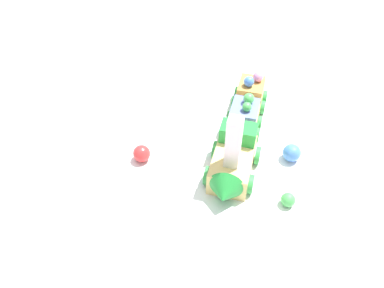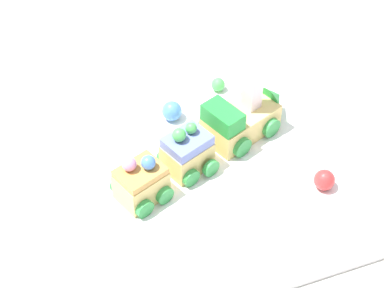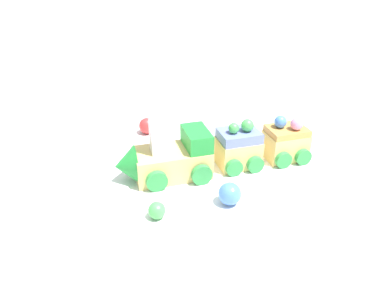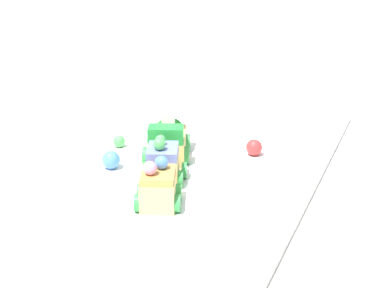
{
  "view_description": "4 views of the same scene",
  "coord_description": "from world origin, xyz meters",
  "px_view_note": "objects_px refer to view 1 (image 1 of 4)",
  "views": [
    {
      "loc": [
        0.39,
        0.24,
        0.45
      ],
      "look_at": [
        0.05,
        -0.01,
        0.03
      ],
      "focal_mm": 35.0,
      "sensor_mm": 36.0,
      "label": 1
    },
    {
      "loc": [
        -0.24,
        -0.53,
        0.65
      ],
      "look_at": [
        -0.05,
        0.0,
        0.08
      ],
      "focal_mm": 60.0,
      "sensor_mm": 36.0,
      "label": 2
    },
    {
      "loc": [
        -0.03,
        0.51,
        0.3
      ],
      "look_at": [
        0.02,
        0.02,
        0.04
      ],
      "focal_mm": 35.0,
      "sensor_mm": 36.0,
      "label": 3
    },
    {
      "loc": [
        -0.7,
        -0.31,
        0.35
      ],
      "look_at": [
        0.01,
        0.0,
        0.06
      ],
      "focal_mm": 50.0,
      "sensor_mm": 36.0,
      "label": 4
    }
  ],
  "objects_px": {
    "cake_car_caramel": "(250,94)",
    "gumball_green": "(288,200)",
    "gumball_red": "(142,154)",
    "cake_train_locomotive": "(232,164)",
    "cake_car_blueberry": "(244,119)",
    "gumball_blue": "(292,153)"
  },
  "relations": [
    {
      "from": "gumball_blue",
      "to": "gumball_green",
      "type": "bearing_deg",
      "value": 23.13
    },
    {
      "from": "cake_train_locomotive",
      "to": "gumball_blue",
      "type": "relative_size",
      "value": 4.89
    },
    {
      "from": "cake_car_blueberry",
      "to": "gumball_green",
      "type": "height_order",
      "value": "cake_car_blueberry"
    },
    {
      "from": "cake_car_caramel",
      "to": "gumball_blue",
      "type": "bearing_deg",
      "value": 34.88
    },
    {
      "from": "cake_train_locomotive",
      "to": "gumball_green",
      "type": "height_order",
      "value": "cake_train_locomotive"
    },
    {
      "from": "cake_car_blueberry",
      "to": "gumball_blue",
      "type": "relative_size",
      "value": 2.67
    },
    {
      "from": "cake_car_blueberry",
      "to": "gumball_blue",
      "type": "bearing_deg",
      "value": 61.57
    },
    {
      "from": "cake_car_caramel",
      "to": "gumball_red",
      "type": "xyz_separation_m",
      "value": [
        0.23,
        -0.06,
        -0.01
      ]
    },
    {
      "from": "cake_train_locomotive",
      "to": "cake_car_blueberry",
      "type": "bearing_deg",
      "value": 179.89
    },
    {
      "from": "cake_car_caramel",
      "to": "gumball_red",
      "type": "height_order",
      "value": "cake_car_caramel"
    },
    {
      "from": "cake_car_caramel",
      "to": "gumball_blue",
      "type": "relative_size",
      "value": 2.67
    },
    {
      "from": "gumball_red",
      "to": "cake_train_locomotive",
      "type": "bearing_deg",
      "value": 111.84
    },
    {
      "from": "cake_car_blueberry",
      "to": "gumball_red",
      "type": "relative_size",
      "value": 2.8
    },
    {
      "from": "cake_car_blueberry",
      "to": "gumball_green",
      "type": "distance_m",
      "value": 0.17
    },
    {
      "from": "cake_car_caramel",
      "to": "gumball_red",
      "type": "distance_m",
      "value": 0.24
    },
    {
      "from": "gumball_blue",
      "to": "cake_train_locomotive",
      "type": "bearing_deg",
      "value": -32.17
    },
    {
      "from": "gumball_green",
      "to": "gumball_blue",
      "type": "bearing_deg",
      "value": -156.87
    },
    {
      "from": "cake_train_locomotive",
      "to": "cake_car_blueberry",
      "type": "xyz_separation_m",
      "value": [
        -0.1,
        -0.04,
        -0.0
      ]
    },
    {
      "from": "cake_train_locomotive",
      "to": "cake_car_caramel",
      "type": "distance_m",
      "value": 0.19
    },
    {
      "from": "cake_car_caramel",
      "to": "gumball_green",
      "type": "relative_size",
      "value": 3.67
    },
    {
      "from": "cake_train_locomotive",
      "to": "gumball_green",
      "type": "relative_size",
      "value": 6.72
    },
    {
      "from": "cake_car_caramel",
      "to": "gumball_green",
      "type": "xyz_separation_m",
      "value": [
        0.17,
        0.16,
        -0.02
      ]
    }
  ]
}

